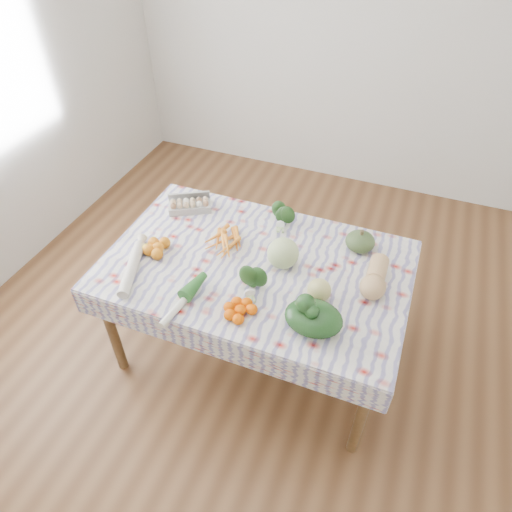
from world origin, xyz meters
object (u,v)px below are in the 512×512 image
Objects in this scene: kabocha_squash at (360,241)px; egg_carton at (190,206)px; butternut_squash at (376,276)px; grapefruit at (319,290)px; dining_table at (256,275)px; cabbage at (283,253)px.

egg_carton is at bearing -178.46° from kabocha_squash.
butternut_squash reaches higher than grapefruit.
kabocha_squash is 0.58× the size of butternut_squash.
grapefruit is at bearing -17.78° from dining_table.
egg_carton reaches higher than dining_table.
cabbage is 0.50m from butternut_squash.
grapefruit is at bearing -53.31° from egg_carton.
grapefruit reaches higher than egg_carton.
dining_table is at bearing -57.39° from egg_carton.
kabocha_squash is (0.50, 0.33, 0.14)m from dining_table.
dining_table is 0.62m from kabocha_squash.
egg_carton is 0.91× the size of butternut_squash.
cabbage is (-0.36, -0.29, 0.03)m from kabocha_squash.
egg_carton is (-0.56, 0.30, 0.12)m from dining_table.
dining_table is 9.28× the size of cabbage.
cabbage is 0.30m from grapefruit.
kabocha_squash is at bearing 38.21° from cabbage.
butternut_squash is at bearing 6.51° from dining_table.
dining_table is 9.58× the size of kabocha_squash.
kabocha_squash is (1.07, 0.03, 0.02)m from egg_carton.
grapefruit reaches higher than kabocha_squash.
kabocha_squash is 0.29m from butternut_squash.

